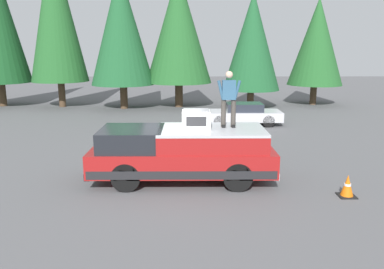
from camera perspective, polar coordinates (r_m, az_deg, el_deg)
ground_plane at (r=12.03m, az=-4.38°, el=-6.64°), size 90.00×90.00×0.00m
pickup_truck at (r=11.58m, az=-1.43°, el=-2.85°), size 2.01×5.54×1.65m
compressor_unit at (r=11.41m, az=0.62°, el=2.34°), size 0.65×0.84×0.56m
person_on_truck_bed at (r=11.54m, az=5.53°, el=5.54°), size 0.29×0.72×1.69m
parked_car_silver at (r=20.54m, az=7.60°, el=3.08°), size 1.64×4.10×1.16m
traffic_cone at (r=11.38m, az=22.26°, el=-7.21°), size 0.47×0.47×0.62m
conifer_far_left at (r=29.02m, az=18.21°, el=13.04°), size 3.87×3.87×7.50m
conifer_left at (r=26.36m, az=9.03°, el=13.59°), size 3.83×3.83×7.67m
conifer_center_left at (r=26.57m, az=-2.04°, el=15.68°), size 4.50×4.50×9.04m
conifer_center_right at (r=26.20m, az=-10.57°, el=15.44°), size 4.19×4.19×9.03m
conifer_right at (r=28.15m, az=-19.76°, el=17.01°), size 3.84×3.84×11.11m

